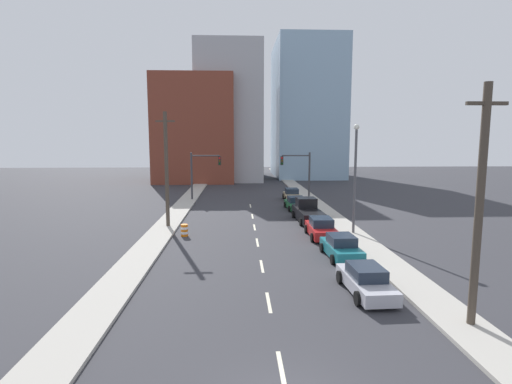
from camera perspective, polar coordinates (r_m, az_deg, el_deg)
The scene contains 24 objects.
sidewalk_left at distance 57.51m, azimuth -8.86°, elevation -0.07°, with size 2.20×92.84×0.18m.
sidewalk_right at distance 57.88m, azimuth 6.49°, elevation 0.02°, with size 2.20×92.84×0.18m.
lane_stripe_at_2m at distance 14.47m, azimuth 3.68°, elevation -24.10°, with size 0.16×2.40×0.01m, color beige.
lane_stripe_at_8m at distance 19.43m, azimuth 1.82°, elevation -15.45°, with size 0.16×2.40×0.01m, color beige.
lane_stripe_at_13m at distance 24.46m, azimuth 0.84°, elevation -10.54°, with size 0.16×2.40×0.01m, color beige.
lane_stripe_at_19m at distance 29.83m, azimuth 0.19°, elevation -7.21°, with size 0.16×2.40×0.01m, color beige.
lane_stripe_at_24m at distance 34.82m, azimuth -0.22°, elevation -5.06°, with size 0.16×2.40×0.01m, color beige.
lane_stripe_at_29m at distance 39.74m, azimuth -0.52°, elevation -3.49°, with size 0.16×2.40×0.01m, color beige.
lane_stripe_at_35m at distance 45.91m, azimuth -0.80°, elevation -1.99°, with size 0.16×2.40×0.01m, color beige.
building_brick_left at distance 75.51m, azimuth -8.52°, elevation 8.77°, with size 14.00×16.00×18.71m.
building_office_center at distance 79.26m, azimuth -3.76°, elevation 10.95°, with size 12.00×20.00×24.73m.
building_glass_right at distance 84.49m, azimuth 7.17°, elevation 11.43°, with size 13.00×20.00×26.88m.
traffic_signal_left at distance 50.05m, azimuth -7.99°, elevation 3.16°, with size 3.78×0.35×5.99m.
traffic_signal_right at distance 50.45m, azimuth 6.45°, elevation 3.22°, with size 3.78×0.35×5.99m.
utility_pole_right_near at distance 17.85m, azimuth 29.28°, elevation -1.80°, with size 1.60×0.32×9.74m.
utility_pole_left_mid at distance 34.79m, azimuth -12.66°, elevation 3.20°, with size 1.60×0.32×9.91m.
traffic_barrel at distance 32.11m, azimuth -10.20°, elevation -5.40°, with size 0.56×0.56×0.95m.
street_lamp at distance 32.34m, azimuth 13.98°, elevation 2.81°, with size 0.44×0.44×8.77m.
sedan_silver at distance 20.96m, azimuth 15.42°, elevation -12.10°, with size 2.12×4.69×1.40m.
sedan_teal at distance 26.57m, azimuth 12.08°, elevation -7.74°, with size 2.18×4.39×1.49m.
sedan_red at distance 31.67m, azimuth 9.28°, elevation -5.14°, with size 2.13×4.66×1.55m.
pickup_truck_black at distance 37.66m, azimuth 7.40°, elevation -2.85°, with size 2.49×6.13×2.10m.
sedan_green at distance 43.76m, azimuth 5.74°, elevation -1.65°, with size 2.36×4.52×1.41m.
sedan_tan at distance 50.20m, azimuth 5.13°, elevation -0.41°, with size 2.10×4.27×1.51m.
Camera 1 is at (-1.40, -10.25, 7.59)m, focal length 28.00 mm.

